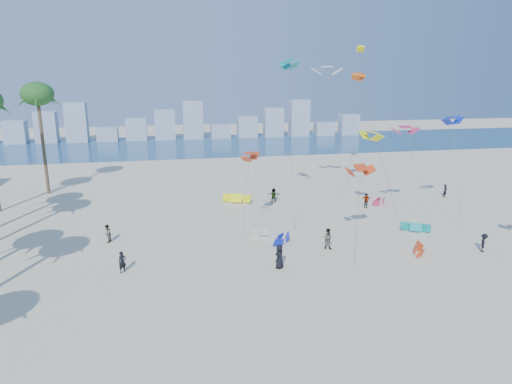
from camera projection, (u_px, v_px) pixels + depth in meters
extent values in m
plane|color=beige|center=(258.00, 341.00, 26.17)|extent=(220.00, 220.00, 0.00)
plane|color=navy|center=(190.00, 146.00, 94.49)|extent=(220.00, 220.00, 0.00)
imported|color=black|center=(122.00, 262.00, 34.89)|extent=(0.74, 0.66, 1.69)
imported|color=gray|center=(327.00, 238.00, 39.62)|extent=(1.13, 1.09, 1.83)
imported|color=black|center=(280.00, 256.00, 35.65)|extent=(1.07, 1.12, 1.93)
imported|color=gray|center=(366.00, 201.00, 51.44)|extent=(0.98, 1.01, 1.70)
imported|color=black|center=(484.00, 243.00, 38.87)|extent=(1.13, 1.19, 1.62)
imported|color=gray|center=(274.00, 195.00, 53.77)|extent=(1.62, 0.95, 1.66)
imported|color=black|center=(445.00, 191.00, 55.74)|extent=(0.70, 0.62, 1.62)
imported|color=gray|center=(107.00, 234.00, 41.02)|extent=(0.85, 0.96, 1.65)
cylinder|color=#595959|center=(246.00, 198.00, 41.52)|extent=(1.39, 3.15, 7.61)
cylinder|color=#595959|center=(388.00, 182.00, 43.90)|extent=(2.01, 4.18, 9.16)
cylinder|color=#595959|center=(417.00, 178.00, 44.91)|extent=(1.00, 4.28, 9.52)
cylinder|color=#595959|center=(292.00, 144.00, 44.98)|extent=(0.30, 4.97, 15.89)
cylinder|color=#595959|center=(378.00, 143.00, 49.56)|extent=(2.93, 5.43, 14.65)
cylinder|color=#595959|center=(335.00, 136.00, 52.53)|extent=(1.28, 3.86, 15.38)
cylinder|color=#595959|center=(457.00, 173.00, 44.94)|extent=(1.42, 5.50, 10.39)
cylinder|color=#595959|center=(358.00, 216.00, 37.05)|extent=(2.02, 4.34, 7.10)
cylinder|color=#595959|center=(353.00, 118.00, 59.32)|extent=(3.02, 4.72, 18.01)
cylinder|color=brown|center=(43.00, 145.00, 56.12)|extent=(0.40, 0.40, 12.27)
ellipsoid|color=#205B24|center=(37.00, 94.00, 54.55)|extent=(3.80, 3.80, 2.85)
cube|color=#9EADBF|center=(15.00, 132.00, 96.74)|extent=(4.40, 3.00, 4.80)
cube|color=#9EADBF|center=(46.00, 127.00, 97.66)|extent=(4.40, 3.00, 6.60)
cube|color=#9EADBF|center=(77.00, 122.00, 98.58)|extent=(4.40, 3.00, 8.40)
cube|color=#9EADBF|center=(108.00, 134.00, 100.41)|extent=(4.40, 3.00, 3.00)
cube|color=#9EADBF|center=(137.00, 129.00, 101.33)|extent=(4.40, 3.00, 4.80)
cube|color=#9EADBF|center=(165.00, 125.00, 102.25)|extent=(4.40, 3.00, 6.60)
cube|color=#9EADBF|center=(193.00, 120.00, 103.17)|extent=(4.40, 3.00, 8.40)
cube|color=#9EADBF|center=(221.00, 131.00, 105.00)|extent=(4.40, 3.00, 3.00)
cube|color=#9EADBF|center=(247.00, 127.00, 105.92)|extent=(4.40, 3.00, 4.80)
cube|color=#9EADBF|center=(273.00, 122.00, 106.84)|extent=(4.40, 3.00, 6.60)
cube|color=#9EADBF|center=(299.00, 118.00, 107.76)|extent=(4.40, 3.00, 8.40)
cube|color=#9EADBF|center=(324.00, 129.00, 109.59)|extent=(4.40, 3.00, 3.00)
cube|color=#9EADBF|center=(349.00, 125.00, 110.51)|extent=(4.40, 3.00, 4.80)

